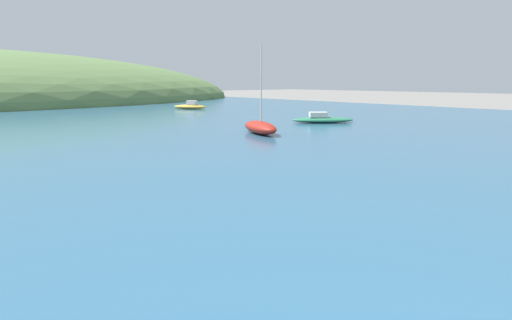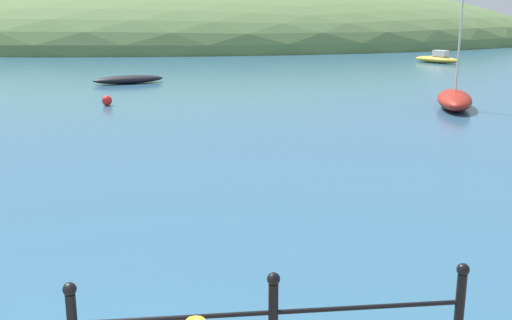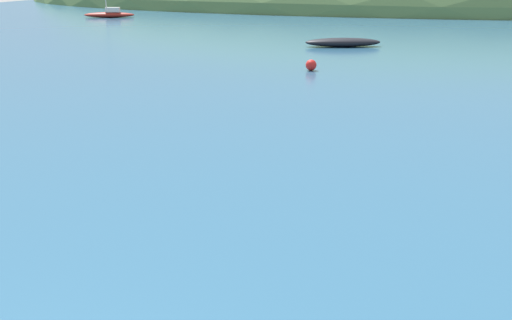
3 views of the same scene
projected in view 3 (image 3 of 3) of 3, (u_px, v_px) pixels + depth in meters
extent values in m
cube|color=#2D5B7A|center=(378.00, 34.00, 32.06)|extent=(80.00, 60.00, 0.10)
ellipsoid|color=#567542|center=(404.00, 3.00, 62.44)|extent=(83.38, 45.86, 13.74)
ellipsoid|color=maroon|center=(109.00, 15.00, 42.12)|extent=(3.59, 1.93, 0.37)
cube|color=silver|center=(113.00, 10.00, 42.03)|extent=(1.08, 0.76, 0.33)
ellipsoid|color=black|center=(343.00, 42.00, 26.28)|extent=(3.46, 1.96, 0.38)
sphere|color=red|center=(311.00, 65.00, 20.10)|extent=(0.37, 0.37, 0.37)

